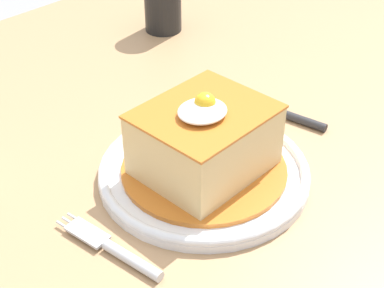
% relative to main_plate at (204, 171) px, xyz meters
% --- Properties ---
extents(dining_table, '(1.49, 0.88, 0.76)m').
position_rel_main_plate_xyz_m(dining_table, '(0.07, 0.15, -0.11)').
color(dining_table, '#A87F56').
rests_on(dining_table, ground_plane).
extents(main_plate, '(0.26, 0.26, 0.02)m').
position_rel_main_plate_xyz_m(main_plate, '(0.00, 0.00, 0.00)').
color(main_plate, white).
rests_on(main_plate, dining_table).
extents(sandwich_meal, '(0.20, 0.20, 0.11)m').
position_rel_main_plate_xyz_m(sandwich_meal, '(-0.00, -0.00, 0.04)').
color(sandwich_meal, '#C66B23').
rests_on(sandwich_meal, main_plate).
extents(fork, '(0.03, 0.14, 0.01)m').
position_rel_main_plate_xyz_m(fork, '(-0.16, -0.02, -0.00)').
color(fork, silver).
rests_on(fork, dining_table).
extents(knife, '(0.04, 0.17, 0.01)m').
position_rel_main_plate_xyz_m(knife, '(0.18, 0.01, -0.00)').
color(knife, '#262628').
rests_on(knife, dining_table).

